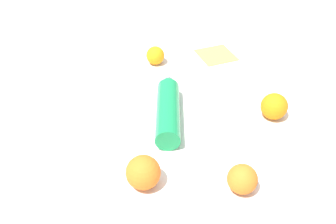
{
  "coord_description": "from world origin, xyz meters",
  "views": [
    {
      "loc": [
        0.71,
        -0.34,
        0.65
      ],
      "look_at": [
        0.02,
        -0.01,
        0.03
      ],
      "focal_mm": 38.42,
      "sensor_mm": 36.0,
      "label": 1
    }
  ],
  "objects_px": {
    "orange_3": "(155,55)",
    "folded_napkin": "(216,55)",
    "orange_2": "(274,106)",
    "water_bottle": "(168,108)",
    "orange_0": "(143,172)",
    "orange_1": "(242,179)"
  },
  "relations": [
    {
      "from": "orange_2",
      "to": "folded_napkin",
      "type": "relative_size",
      "value": 0.61
    },
    {
      "from": "orange_1",
      "to": "orange_2",
      "type": "height_order",
      "value": "orange_2"
    },
    {
      "from": "orange_2",
      "to": "water_bottle",
      "type": "bearing_deg",
      "value": -115.5
    },
    {
      "from": "orange_0",
      "to": "orange_3",
      "type": "bearing_deg",
      "value": 153.19
    },
    {
      "from": "orange_2",
      "to": "orange_3",
      "type": "xyz_separation_m",
      "value": [
        -0.41,
        -0.18,
        -0.01
      ]
    },
    {
      "from": "orange_2",
      "to": "orange_3",
      "type": "relative_size",
      "value": 1.19
    },
    {
      "from": "water_bottle",
      "to": "orange_1",
      "type": "bearing_deg",
      "value": -147.21
    },
    {
      "from": "orange_2",
      "to": "folded_napkin",
      "type": "height_order",
      "value": "orange_2"
    },
    {
      "from": "water_bottle",
      "to": "orange_0",
      "type": "height_order",
      "value": "orange_0"
    },
    {
      "from": "orange_1",
      "to": "water_bottle",
      "type": "bearing_deg",
      "value": -173.08
    },
    {
      "from": "orange_2",
      "to": "orange_3",
      "type": "height_order",
      "value": "orange_2"
    },
    {
      "from": "orange_1",
      "to": "folded_napkin",
      "type": "xyz_separation_m",
      "value": [
        -0.55,
        0.27,
        -0.03
      ]
    },
    {
      "from": "folded_napkin",
      "to": "orange_1",
      "type": "bearing_deg",
      "value": -26.27
    },
    {
      "from": "orange_3",
      "to": "orange_2",
      "type": "bearing_deg",
      "value": 23.78
    },
    {
      "from": "water_bottle",
      "to": "orange_2",
      "type": "height_order",
      "value": "orange_2"
    },
    {
      "from": "orange_0",
      "to": "folded_napkin",
      "type": "bearing_deg",
      "value": 133.36
    },
    {
      "from": "orange_1",
      "to": "orange_3",
      "type": "relative_size",
      "value": 1.1
    },
    {
      "from": "orange_1",
      "to": "orange_3",
      "type": "xyz_separation_m",
      "value": [
        -0.59,
        0.05,
        -0.0
      ]
    },
    {
      "from": "orange_3",
      "to": "folded_napkin",
      "type": "distance_m",
      "value": 0.23
    },
    {
      "from": "orange_3",
      "to": "orange_1",
      "type": "bearing_deg",
      "value": -4.78
    },
    {
      "from": "orange_2",
      "to": "folded_napkin",
      "type": "xyz_separation_m",
      "value": [
        -0.37,
        0.04,
        -0.03
      ]
    },
    {
      "from": "water_bottle",
      "to": "orange_3",
      "type": "relative_size",
      "value": 4.51
    }
  ]
}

